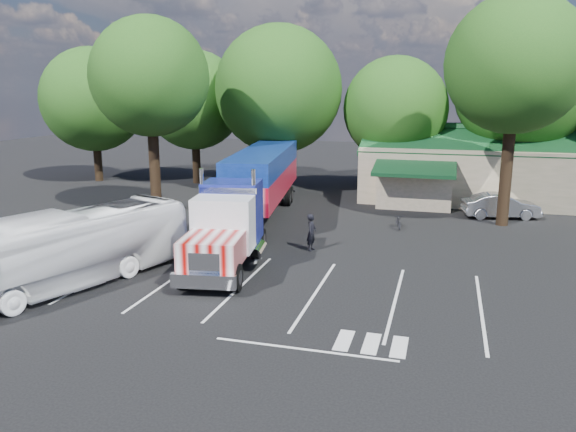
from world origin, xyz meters
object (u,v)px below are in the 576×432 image
(woman, at_px, (312,232))
(tour_bus, at_px, (65,250))
(semi_truck, at_px, (256,185))
(silver_sedan, at_px, (501,206))
(bicycle, at_px, (399,221))

(woman, relative_size, tour_bus, 0.17)
(semi_truck, relative_size, silver_sedan, 4.58)
(woman, xyz_separation_m, tour_bus, (-8.60, -8.00, 0.64))
(semi_truck, height_order, woman, semi_truck)
(woman, distance_m, bicycle, 7.13)
(semi_truck, bearing_deg, tour_bus, -118.39)
(semi_truck, distance_m, woman, 6.08)
(silver_sedan, bearing_deg, bicycle, 114.35)
(woman, bearing_deg, tour_bus, 139.68)
(woman, bearing_deg, bicycle, -26.51)
(semi_truck, distance_m, tour_bus, 12.72)
(bicycle, relative_size, silver_sedan, 0.35)
(bicycle, height_order, silver_sedan, silver_sedan)
(bicycle, xyz_separation_m, tour_bus, (-12.50, -13.95, 1.15))
(semi_truck, distance_m, bicycle, 8.74)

